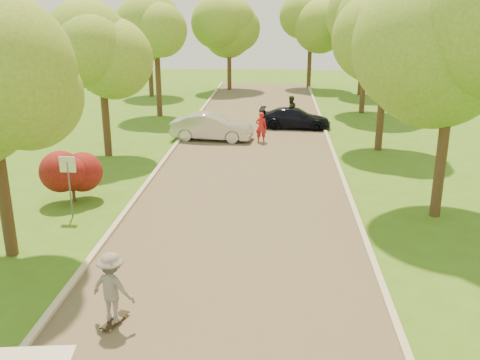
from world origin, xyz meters
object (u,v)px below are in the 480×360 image
(street_sign, at_px, (68,174))
(longboard, at_px, (115,320))
(person_olive, at_px, (290,110))
(silver_sedan, at_px, (212,127))
(person_striped, at_px, (261,127))
(skateboarder, at_px, (112,287))
(dark_sedan, at_px, (295,118))

(street_sign, height_order, longboard, street_sign)
(longboard, height_order, person_olive, person_olive)
(silver_sedan, xyz_separation_m, person_striped, (2.68, -0.31, 0.09))
(person_olive, bearing_deg, skateboarder, 49.32)
(longboard, xyz_separation_m, person_olive, (4.44, 22.13, 0.81))
(street_sign, height_order, skateboarder, street_sign)
(person_olive, bearing_deg, dark_sedan, 76.31)
(dark_sedan, xyz_separation_m, person_olive, (-0.26, 0.93, 0.29))
(longboard, height_order, person_striped, person_striped)
(street_sign, relative_size, person_olive, 1.21)
(silver_sedan, xyz_separation_m, dark_sedan, (4.60, 3.29, -0.11))
(street_sign, relative_size, longboard, 2.44)
(street_sign, bearing_deg, dark_sedan, 61.36)
(skateboarder, relative_size, person_striped, 1.02)
(longboard, xyz_separation_m, skateboarder, (-0.00, -0.00, 0.85))
(silver_sedan, relative_size, dark_sedan, 1.05)
(street_sign, relative_size, skateboarder, 1.30)
(person_striped, relative_size, person_olive, 0.91)
(longboard, distance_m, person_striped, 17.82)
(longboard, bearing_deg, dark_sedan, -84.15)
(street_sign, height_order, person_striped, street_sign)
(skateboarder, xyz_separation_m, person_striped, (2.78, 17.59, -0.13))
(silver_sedan, height_order, longboard, silver_sedan)
(dark_sedan, relative_size, skateboarder, 2.51)
(street_sign, xyz_separation_m, person_olive, (7.84, 15.76, -0.66))
(dark_sedan, height_order, person_olive, person_olive)
(skateboarder, bearing_deg, person_striped, -80.64)
(silver_sedan, bearing_deg, person_olive, -39.61)
(skateboarder, relative_size, person_olive, 0.93)
(person_striped, xyz_separation_m, person_olive, (1.66, 4.53, 0.08))
(street_sign, bearing_deg, longboard, -61.89)
(person_olive, bearing_deg, longboard, 49.32)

